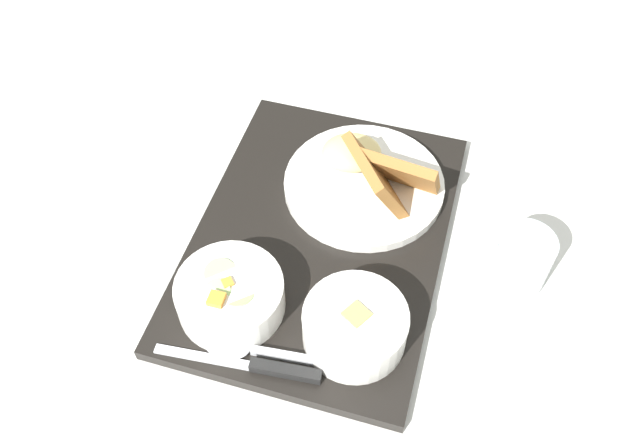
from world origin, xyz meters
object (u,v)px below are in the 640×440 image
(bowl_soup, at_px, (355,325))
(plate_main, at_px, (368,177))
(bowl_salad, at_px, (230,294))
(glass_water, at_px, (519,266))
(knife, at_px, (267,368))
(spoon, at_px, (247,349))

(bowl_soup, height_order, plate_main, plate_main)
(bowl_salad, xyz_separation_m, glass_water, (0.10, -0.33, -0.00))
(bowl_soup, bearing_deg, knife, 121.75)
(bowl_salad, xyz_separation_m, spoon, (-0.06, -0.03, -0.02))
(spoon, bearing_deg, glass_water, -151.60)
(spoon, bearing_deg, bowl_salad, -58.62)
(bowl_salad, xyz_separation_m, plate_main, (0.21, -0.14, -0.01))
(bowl_salad, height_order, bowl_soup, bowl_soup)
(bowl_soup, bearing_deg, glass_water, -58.11)
(spoon, bearing_deg, knife, 146.72)
(plate_main, bearing_deg, knife, 164.56)
(plate_main, bearing_deg, bowl_soup, -177.14)
(glass_water, bearing_deg, knife, 121.84)
(bowl_soup, bearing_deg, plate_main, 2.86)
(knife, relative_size, glass_water, 2.15)
(bowl_soup, relative_size, knife, 0.62)
(plate_main, distance_m, glass_water, 0.23)
(knife, distance_m, glass_water, 0.33)
(spoon, bearing_deg, plate_main, -109.97)
(plate_main, relative_size, glass_water, 2.40)
(bowl_soup, bearing_deg, spoon, 107.29)
(bowl_salad, relative_size, glass_water, 1.41)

